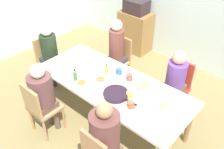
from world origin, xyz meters
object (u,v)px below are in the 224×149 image
at_px(chair_2, 40,107).
at_px(cup_1, 131,105).
at_px(chair_3, 48,58).
at_px(bottle_1, 106,70).
at_px(person_3, 50,50).
at_px(person_0, 106,136).
at_px(person_1, 175,78).
at_px(plate_0, 100,80).
at_px(person_2, 43,93).
at_px(chair_4, 119,58).
at_px(cup_0, 119,71).
at_px(cup_2, 129,95).
at_px(bottle_0, 75,76).
at_px(plate_1, 82,83).
at_px(cup_3, 129,77).
at_px(dining_table, 112,87).
at_px(serving_pan, 116,94).
at_px(side_cabinet, 135,32).
at_px(microwave, 136,6).
at_px(person_4, 116,48).
at_px(chair_1, 176,84).
at_px(bowl_0, 145,87).
at_px(plate_2, 163,107).

height_order(chair_2, cup_1, chair_2).
relative_size(chair_3, bottle_1, 4.86).
bearing_deg(person_3, person_0, -20.59).
height_order(person_1, plate_0, person_1).
relative_size(person_2, chair_4, 1.32).
distance_m(chair_4, cup_0, 0.86).
xyz_separation_m(cup_2, bottle_0, (-0.81, -0.23, 0.05)).
height_order(plate_1, cup_2, cup_2).
xyz_separation_m(plate_0, cup_0, (0.09, 0.30, 0.03)).
bearing_deg(cup_3, cup_2, -51.89).
xyz_separation_m(dining_table, bottle_1, (-0.19, 0.09, 0.15)).
relative_size(chair_2, bottle_0, 4.56).
distance_m(person_1, cup_0, 0.86).
bearing_deg(person_2, serving_pan, 36.35).
xyz_separation_m(chair_4, cup_0, (0.52, -0.63, 0.28)).
distance_m(chair_4, cup_1, 1.57).
bearing_deg(plate_0, side_cabinet, 114.19).
xyz_separation_m(plate_1, microwave, (-0.79, 2.33, 0.28)).
distance_m(person_1, person_4, 1.19).
distance_m(chair_1, side_cabinet, 2.06).
xyz_separation_m(chair_2, plate_0, (0.43, 0.80, 0.24)).
bearing_deg(microwave, cup_3, -55.36).
xyz_separation_m(cup_3, bottle_1, (-0.34, -0.13, 0.04)).
bearing_deg(cup_3, person_3, -172.33).
bearing_deg(person_2, cup_1, 26.77).
xyz_separation_m(cup_1, bottle_0, (-0.94, -0.09, 0.05)).
bearing_deg(cup_2, person_0, -72.78).
height_order(chair_3, microwave, microwave).
relative_size(cup_3, microwave, 0.24).
bearing_deg(bottle_1, cup_3, 20.79).
bearing_deg(cup_0, bowl_0, -7.05).
height_order(dining_table, cup_3, cup_3).
xyz_separation_m(person_1, person_2, (-1.19, -1.55, 0.02)).
height_order(plate_2, side_cabinet, side_cabinet).
xyz_separation_m(person_3, cup_3, (1.62, 0.22, 0.08)).
bearing_deg(side_cabinet, person_2, -79.66).
xyz_separation_m(cup_1, bottle_1, (-0.70, 0.31, 0.04)).
xyz_separation_m(plate_2, cup_1, (-0.31, -0.27, 0.03)).
bearing_deg(side_cabinet, plate_2, -45.65).
height_order(side_cabinet, microwave, microwave).
xyz_separation_m(chair_3, side_cabinet, (0.46, 2.02, -0.06)).
distance_m(serving_pan, cup_0, 0.51).
relative_size(person_0, chair_3, 1.39).
bearing_deg(plate_0, person_1, 47.87).
bearing_deg(cup_3, chair_3, -172.73).
xyz_separation_m(person_2, person_4, (0.00, 1.55, 0.03)).
xyz_separation_m(dining_table, cup_3, (0.14, 0.22, 0.12)).
xyz_separation_m(plate_1, side_cabinet, (-0.79, 2.33, -0.31)).
relative_size(person_0, bottle_0, 6.34).
bearing_deg(dining_table, plate_2, 3.84).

